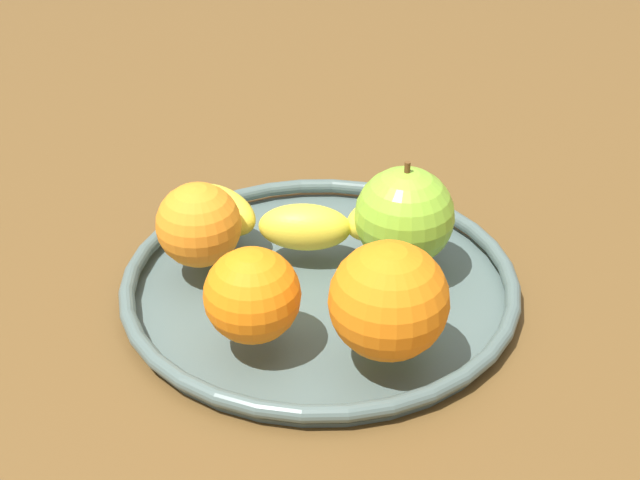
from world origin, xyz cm
name	(u,v)px	position (x,y,z in cm)	size (l,w,h in cm)	color
ground_plane	(320,313)	(0.00, 0.00, -2.00)	(161.48, 161.48, 4.00)	brown
fruit_bowl	(320,283)	(0.00, 0.00, 0.92)	(30.17, 30.17, 1.80)	#4A5C59
banana	(307,217)	(0.59, 5.20, 3.64)	(20.12, 11.80, 3.67)	yellow
apple	(407,219)	(6.68, -0.42, 5.59)	(7.58, 7.58, 8.38)	#83BD30
orange_center	(252,295)	(-6.56, -5.50, 5.10)	(6.61, 6.61, 6.61)	orange
orange_back_left	(389,301)	(1.53, -9.74, 5.79)	(7.99, 7.99, 7.99)	orange
orange_back_right	(199,225)	(-8.14, 4.47, 5.04)	(6.48, 6.48, 6.48)	orange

